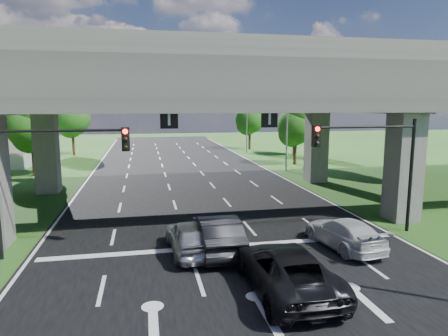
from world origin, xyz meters
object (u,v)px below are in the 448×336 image
object	(u,v)px
signal_right	(375,155)
car_white	(344,233)
signal_left	(48,164)
streetlight_beyond	(244,111)
car_trailing	(286,269)
streetlight_far	(284,113)
car_dark	(217,233)
car_silver	(190,237)

from	to	relation	value
signal_right	car_white	bearing A→B (deg)	-146.44
signal_left	signal_right	bearing A→B (deg)	0.00
signal_left	streetlight_beyond	bearing A→B (deg)	63.57
car_trailing	car_white	bearing A→B (deg)	-139.11
signal_right	streetlight_beyond	size ratio (longest dim) A/B	0.60
streetlight_beyond	car_trailing	world-z (taller)	streetlight_beyond
streetlight_far	car_trailing	bearing A→B (deg)	-109.38
signal_left	car_trailing	xyz separation A→B (m)	(8.99, -5.32, -3.35)
signal_right	streetlight_beyond	world-z (taller)	streetlight_beyond
signal_left	streetlight_beyond	xyz separation A→B (m)	(17.92, 36.06, 1.66)
signal_right	streetlight_beyond	distance (m)	36.17
signal_left	streetlight_far	xyz separation A→B (m)	(17.92, 20.06, 1.66)
signal_right	streetlight_far	world-z (taller)	streetlight_far
signal_left	car_dark	xyz separation A→B (m)	(7.26, -0.94, -3.31)
car_silver	car_white	size ratio (longest dim) A/B	0.95
car_silver	car_white	xyz separation A→B (m)	(7.20, -0.67, -0.08)
streetlight_far	streetlight_beyond	distance (m)	16.00
streetlight_far	car_dark	bearing A→B (deg)	-116.91
car_silver	car_trailing	xyz separation A→B (m)	(2.97, -4.38, 0.04)
car_silver	signal_right	bearing A→B (deg)	-178.06
signal_right	signal_left	size ratio (longest dim) A/B	1.00
streetlight_beyond	car_white	world-z (taller)	streetlight_beyond
streetlight_far	car_silver	world-z (taller)	streetlight_far
streetlight_beyond	signal_left	bearing A→B (deg)	-116.43
streetlight_far	car_dark	world-z (taller)	streetlight_far
signal_right	car_silver	bearing A→B (deg)	-174.41
signal_left	car_white	world-z (taller)	signal_left
car_dark	car_trailing	xyz separation A→B (m)	(1.73, -4.38, -0.04)
signal_right	car_white	distance (m)	4.53
car_dark	car_white	world-z (taller)	car_dark
streetlight_far	car_dark	size ratio (longest dim) A/B	1.95
signal_right	car_silver	xyz separation A→B (m)	(-9.62, -0.94, -3.39)
car_dark	streetlight_far	bearing A→B (deg)	-116.88
car_dark	car_trailing	world-z (taller)	car_dark
signal_right	car_trailing	xyz separation A→B (m)	(-6.66, -5.32, -3.35)
streetlight_far	signal_right	bearing A→B (deg)	-96.47
streetlight_beyond	car_white	distance (m)	38.30
car_silver	car_white	bearing A→B (deg)	171.06
streetlight_far	streetlight_beyond	xyz separation A→B (m)	(0.00, 16.00, 0.00)
car_trailing	streetlight_far	bearing A→B (deg)	-109.77
streetlight_beyond	signal_right	bearing A→B (deg)	-93.61
signal_right	car_dark	bearing A→B (deg)	-173.59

